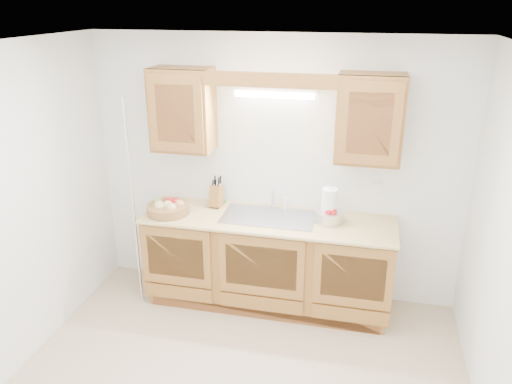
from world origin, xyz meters
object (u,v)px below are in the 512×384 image
(fruit_basket, at_px, (168,207))
(paper_towel, at_px, (329,205))
(knife_block, at_px, (217,195))
(apple_bowl, at_px, (329,215))

(fruit_basket, bearing_deg, paper_towel, 6.37)
(knife_block, height_order, paper_towel, paper_towel)
(fruit_basket, relative_size, apple_bowl, 1.87)
(knife_block, xyz_separation_m, paper_towel, (1.08, -0.10, 0.04))
(paper_towel, bearing_deg, apple_bowl, -80.76)
(fruit_basket, relative_size, paper_towel, 1.39)
(fruit_basket, relative_size, knife_block, 1.63)
(apple_bowl, bearing_deg, fruit_basket, -174.58)
(fruit_basket, bearing_deg, apple_bowl, 5.42)
(paper_towel, xyz_separation_m, apple_bowl, (0.00, -0.02, -0.09))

